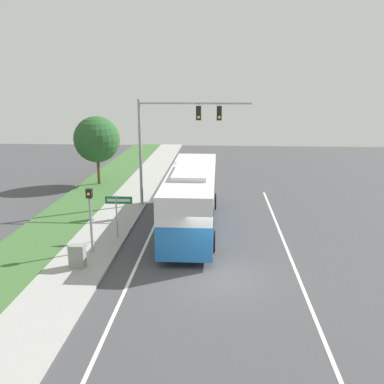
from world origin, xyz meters
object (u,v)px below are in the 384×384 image
bus (192,195)px  signal_gantry (172,131)px  pedestrian_signal (90,210)px  street_sign (118,208)px  utility_cabinet (77,256)px

bus → signal_gantry: bearing=110.4°
bus → signal_gantry: (-1.52, 4.08, 3.17)m
signal_gantry → pedestrian_signal: size_ratio=2.23×
bus → signal_gantry: size_ratio=1.64×
bus → street_sign: (-3.74, -2.41, -0.18)m
signal_gantry → pedestrian_signal: bearing=-110.3°
pedestrian_signal → utility_cabinet: bearing=-94.0°
bus → pedestrian_signal: bus is taller
signal_gantry → bus: bearing=-69.6°
pedestrian_signal → street_sign: pedestrian_signal is taller
bus → pedestrian_signal: (-4.62, -4.30, 0.27)m
bus → utility_cabinet: bus is taller
street_sign → utility_cabinet: street_sign is taller
bus → street_sign: bearing=-147.2°
signal_gantry → street_sign: signal_gantry is taller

